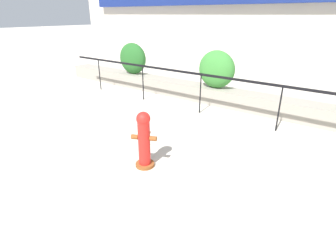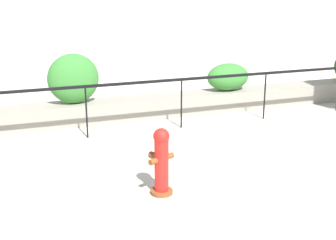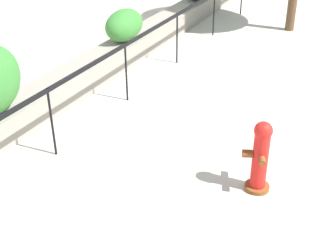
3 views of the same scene
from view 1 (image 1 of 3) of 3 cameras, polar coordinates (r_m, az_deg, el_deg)
name	(u,v)px [view 1 (image 1 of 3)]	position (r m, az deg, el deg)	size (l,w,h in m)	color
planter_wall_low	(288,109)	(7.86, 24.73, 2.19)	(18.00, 0.70, 0.50)	gray
fence_railing_segment	(282,91)	(6.61, 23.62, 5.88)	(15.00, 0.05, 1.15)	black
hedge_bush_0	(133,59)	(10.34, -7.69, 13.12)	(1.21, 0.63, 1.16)	#235B23
hedge_bush_1	(217,69)	(8.33, 10.53, 10.79)	(1.17, 0.69, 1.15)	#387F33
fire_hydrant	(144,139)	(4.76, -5.22, -4.21)	(0.47, 0.48, 1.08)	brown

